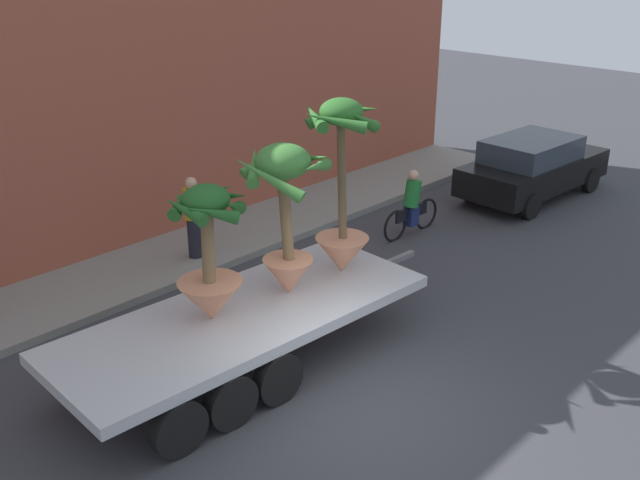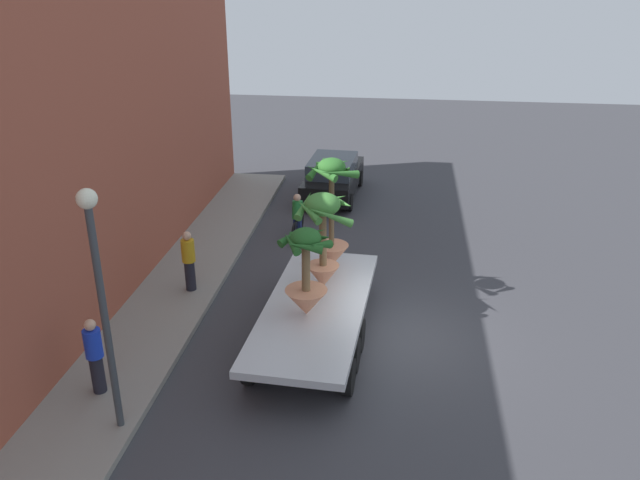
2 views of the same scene
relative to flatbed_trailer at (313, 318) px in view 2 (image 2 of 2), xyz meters
The scene contains 12 objects.
ground_plane 2.24m from the flatbed_trailer, 72.62° to the right, with size 60.00×60.00×0.00m, color #38383D.
sidewalk 4.20m from the flatbed_trailer, 81.26° to the left, with size 24.00×2.20×0.15m, color gray.
building_facade 6.65m from the flatbed_trailer, 83.80° to the left, with size 24.00×1.20×7.96m, color #9E4C38.
flatbed_trailer is the anchor object (origin of this frame).
potted_palm_rear 1.19m from the flatbed_trailer, 149.14° to the left, with size 1.22×1.30×2.11m.
potted_palm_middle 2.81m from the flatbed_trailer, ahead, with size 1.36×1.38×2.98m.
potted_palm_front 1.98m from the flatbed_trailer, ahead, with size 1.58×1.47×2.48m.
cyclist 6.63m from the flatbed_trailer, 12.59° to the left, with size 1.84×0.36×1.54m.
parked_car 10.64m from the flatbed_trailer, ahead, with size 4.53×2.09×1.58m.
pedestrian_near_gate 4.27m from the flatbed_trailer, 59.96° to the left, with size 0.36×0.36×1.71m.
pedestrian_far_left 4.87m from the flatbed_trailer, 121.39° to the left, with size 0.36×0.36×1.71m.
street_lamp 5.40m from the flatbed_trailer, 136.75° to the left, with size 0.36×0.36×4.83m.
Camera 2 is at (-13.65, 0.14, 8.42)m, focal length 36.33 mm.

